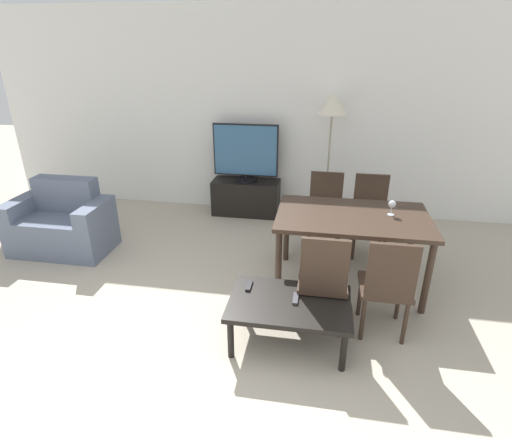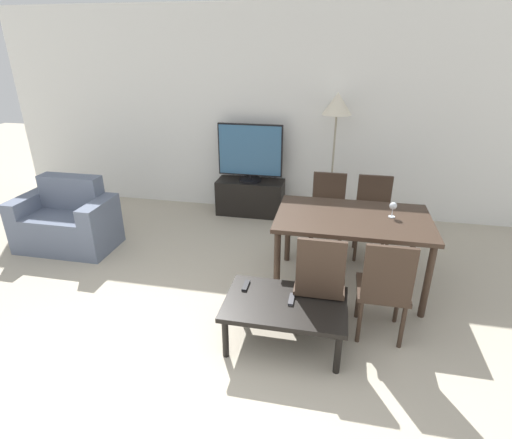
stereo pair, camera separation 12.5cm
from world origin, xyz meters
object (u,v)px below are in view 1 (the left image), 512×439
Objects in this scene: coffee_table at (290,306)px; dining_chair_near at (323,278)px; dining_chair_near_right at (387,284)px; floor_lamp at (332,110)px; remote_secondary at (249,286)px; armchair at (63,225)px; tv_stand at (246,197)px; dining_chair_far_left at (325,209)px; remote_primary at (296,299)px; wine_glass_left at (392,205)px; dining_table at (352,223)px; dining_chair_far at (370,211)px; tv at (246,153)px.

coffee_table is 0.35m from dining_chair_near.
dining_chair_near_right is at bearing 0.00° from dining_chair_near.
floor_lamp is 2.64m from remote_secondary.
armchair is at bearing -155.97° from floor_lamp.
tv_stand is 2.85m from dining_chair_near_right.
coffee_table is at bearing -22.88° from remote_secondary.
tv_stand is 1.41m from dining_chair_far_left.
floor_lamp is at bearing 89.21° from dining_chair_far_left.
tv_stand is 0.54× the size of floor_lamp.
dining_chair_far_left reaches higher than remote_primary.
dining_chair_far_left reaches higher than wine_glass_left.
dining_chair_near_right reaches higher than armchair.
dining_table reaches higher than coffee_table.
dining_chair_far is 1.90m from remote_secondary.
coffee_table is at bearing -95.89° from floor_lamp.
tv_stand is 1.03× the size of dining_chair_near_right.
tv_stand is at bearing 129.62° from dining_table.
tv_stand is 2.13m from dining_table.
remote_primary is 1.03× the size of wine_glass_left.
floor_lamp reaches higher than wine_glass_left.
coffee_table is at bearing -164.85° from dining_chair_near_right.
dining_chair_near_right is at bearing -71.73° from dining_table.
dining_chair_far is 0.53× the size of floor_lamp.
tv_stand is at bearing 90.00° from tv.
tv is 1.84m from dining_chair_far.
dining_table is 1.59× the size of dining_chair_near_right.
tv is 1.44m from dining_chair_far_left.
dining_chair_near_right is 0.88m from wine_glass_left.
floor_lamp is 11.26× the size of remote_secondary.
armchair is 2.98m from remote_primary.
dining_chair_near and dining_chair_far have the same top height.
dining_table is 9.44× the size of remote_primary.
remote_secondary is (0.49, -2.41, -0.48)m from tv.
remote_primary is (0.88, -2.53, -0.48)m from tv.
dining_chair_far_left is 6.11× the size of wine_glass_left.
armchair is 3.02m from dining_chair_far_left.
dining_chair_near_right is (0.00, -1.50, 0.00)m from dining_chair_far.
coffee_table is at bearing -144.64° from remote_primary.
dining_chair_far_left is at bearing 108.27° from dining_chair_near_right.
dining_chair_near_right is 1.10m from remote_secondary.
armchair is at bearing 176.45° from dining_table.
remote_secondary is (-0.39, 0.12, 0.00)m from remote_primary.
dining_chair_far is at bearing 54.97° from remote_secondary.
tv is 0.98× the size of dining_chair_near.
floor_lamp is at bearing 84.11° from coffee_table.
wine_glass_left reaches higher than coffee_table.
dining_chair_near_right is 0.53× the size of floor_lamp.
floor_lamp is at bearing 24.03° from armchair.
floor_lamp reaches higher than tv.
floor_lamp reaches higher than coffee_table.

